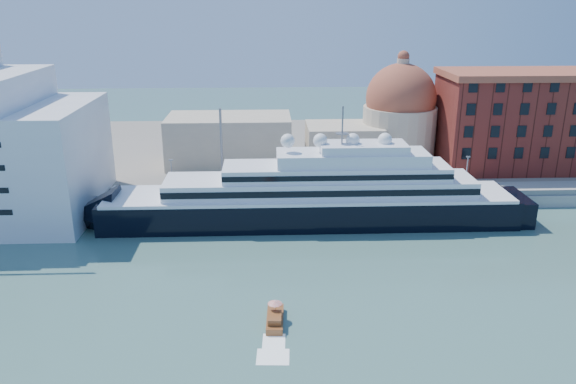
{
  "coord_description": "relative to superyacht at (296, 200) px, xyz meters",
  "views": [
    {
      "loc": [
        -11.09,
        -77.38,
        40.78
      ],
      "look_at": [
        -7.18,
        18.0,
        8.0
      ],
      "focal_mm": 35.0,
      "sensor_mm": 36.0,
      "label": 1
    }
  ],
  "objects": [
    {
      "name": "ground",
      "position": [
        5.43,
        -23.0,
        -4.55
      ],
      "size": [
        400.0,
        400.0,
        0.0
      ],
      "primitive_type": "plane",
      "color": "#39625D",
      "rests_on": "ground"
    },
    {
      "name": "church",
      "position": [
        11.82,
        34.72,
        6.36
      ],
      "size": [
        66.0,
        18.0,
        25.5
      ],
      "color": "beige",
      "rests_on": "land"
    },
    {
      "name": "quay_fence",
      "position": [
        5.43,
        6.5,
        -1.45
      ],
      "size": [
        180.0,
        0.1,
        1.2
      ],
      "primitive_type": "cube",
      "color": "slate",
      "rests_on": "quay"
    },
    {
      "name": "warehouse",
      "position": [
        57.43,
        29.0,
        9.24
      ],
      "size": [
        43.0,
        19.0,
        23.25
      ],
      "color": "maroon",
      "rests_on": "land"
    },
    {
      "name": "service_barge",
      "position": [
        -30.39,
        -1.36,
        -3.66
      ],
      "size": [
        14.51,
        8.63,
        3.1
      ],
      "rotation": [
        0.0,
        0.0,
        0.32
      ],
      "color": "white",
      "rests_on": "ground"
    },
    {
      "name": "water_taxi",
      "position": [
        -4.73,
        -35.4,
        -3.8
      ],
      "size": [
        2.53,
        6.69,
        3.13
      ],
      "rotation": [
        0.0,
        0.0,
        -0.05
      ],
      "color": "brown",
      "rests_on": "ground"
    },
    {
      "name": "land",
      "position": [
        5.43,
        52.0,
        -3.55
      ],
      "size": [
        260.0,
        72.0,
        2.0
      ],
      "primitive_type": "cube",
      "color": "slate",
      "rests_on": "ground"
    },
    {
      "name": "quay",
      "position": [
        5.43,
        11.0,
        -3.3
      ],
      "size": [
        180.0,
        10.0,
        2.5
      ],
      "primitive_type": "cube",
      "color": "gray",
      "rests_on": "ground"
    },
    {
      "name": "superyacht",
      "position": [
        0.0,
        0.0,
        0.0
      ],
      "size": [
        88.23,
        12.23,
        26.37
      ],
      "color": "black",
      "rests_on": "ground"
    },
    {
      "name": "lamp_posts",
      "position": [
        -7.24,
        9.27,
        5.29
      ],
      "size": [
        120.8,
        2.4,
        18.0
      ],
      "color": "slate",
      "rests_on": "quay"
    }
  ]
}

